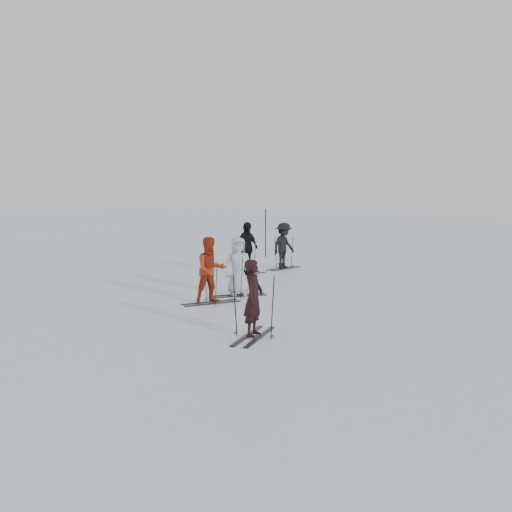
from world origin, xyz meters
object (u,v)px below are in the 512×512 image
(skier_grey, at_px, (238,267))
(skier_uphill_left, at_px, (247,249))
(piste_marker, at_px, (265,233))
(skier_near_dark, at_px, (254,299))
(skier_red, at_px, (211,271))
(skier_uphill_far, at_px, (284,246))

(skier_grey, relative_size, skier_uphill_left, 0.89)
(skier_grey, relative_size, piste_marker, 0.76)
(skier_uphill_left, bearing_deg, skier_near_dark, -136.17)
(skier_red, distance_m, skier_uphill_left, 5.49)
(skier_red, distance_m, piste_marker, 11.22)
(skier_uphill_left, bearing_deg, skier_grey, -140.36)
(skier_near_dark, bearing_deg, skier_red, 36.82)
(skier_red, distance_m, skier_uphill_far, 7.41)
(skier_uphill_left, height_order, piste_marker, piste_marker)
(skier_grey, distance_m, skier_uphill_left, 4.31)
(skier_near_dark, xyz_separation_m, skier_red, (-2.85, 2.54, 0.09))
(skier_near_dark, distance_m, piste_marker, 14.73)
(skier_red, relative_size, skier_uphill_left, 0.94)
(skier_near_dark, distance_m, skier_uphill_left, 9.06)
(skier_red, relative_size, piste_marker, 0.80)
(skier_near_dark, relative_size, skier_grey, 0.94)
(skier_near_dark, xyz_separation_m, skier_uphill_left, (-4.81, 7.67, 0.15))
(piste_marker, bearing_deg, skier_uphill_left, -67.62)
(skier_grey, relative_size, skier_uphill_far, 0.95)
(skier_grey, bearing_deg, skier_red, -139.07)
(skier_near_dark, bearing_deg, skier_uphill_far, 12.62)
(skier_near_dark, bearing_deg, skier_grey, 24.39)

